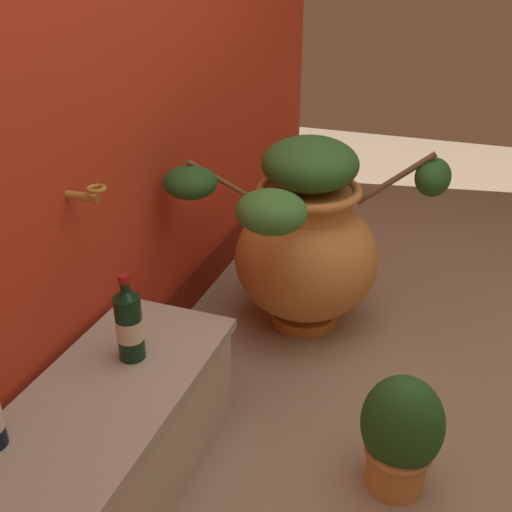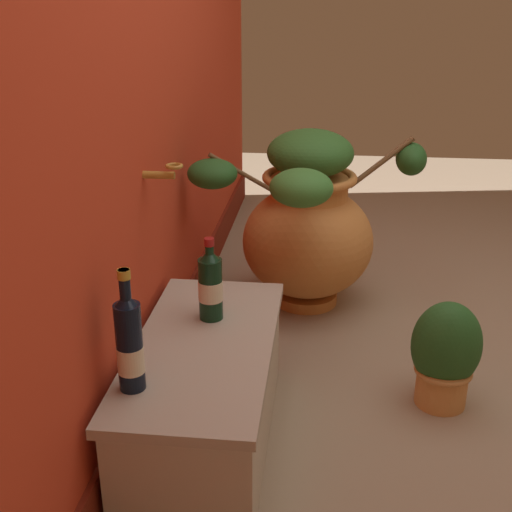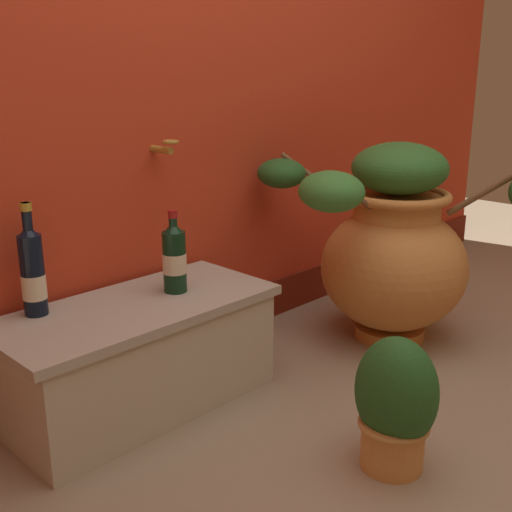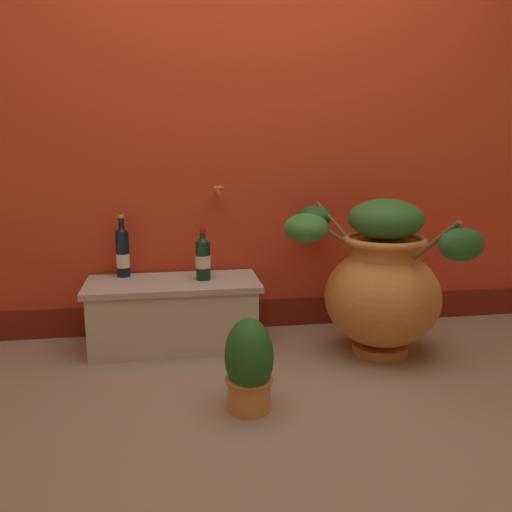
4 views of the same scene
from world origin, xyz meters
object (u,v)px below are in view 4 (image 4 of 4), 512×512
Objects in this scene: terracotta_urn at (380,281)px; potted_shrub at (249,365)px; wine_bottle_left at (203,257)px; wine_bottle_middle at (123,251)px.

terracotta_urn reaches higher than potted_shrub.
wine_bottle_left is 0.83m from potted_shrub.
wine_bottle_left is at bearing 99.36° from potted_shrub.
wine_bottle_left reaches higher than potted_shrub.
wine_bottle_left is 0.80× the size of wine_bottle_middle.
wine_bottle_middle reaches higher than potted_shrub.
wine_bottle_middle is at bearing 162.05° from terracotta_urn.
wine_bottle_middle is at bearing 161.81° from wine_bottle_left.
wine_bottle_left is at bearing 162.17° from terracotta_urn.
wine_bottle_left is 0.44m from wine_bottle_middle.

